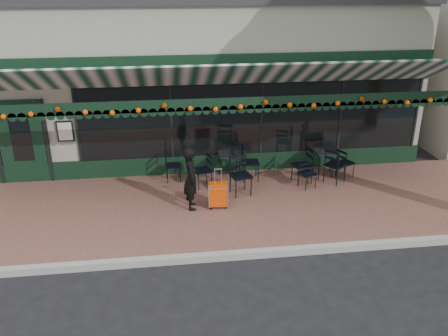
{
  "coord_description": "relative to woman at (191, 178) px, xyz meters",
  "views": [
    {
      "loc": [
        -1.17,
        -7.97,
        5.31
      ],
      "look_at": [
        0.08,
        1.6,
        1.25
      ],
      "focal_mm": 38.0,
      "sensor_mm": 36.0,
      "label": 1
    }
  ],
  "objects": [
    {
      "name": "restaurant_building",
      "position": [
        0.63,
        5.9,
        1.38
      ],
      "size": [
        12.0,
        9.6,
        4.5
      ],
      "color": "gray",
      "rests_on": "ground"
    },
    {
      "name": "suitcase",
      "position": [
        0.61,
        -0.07,
        -0.42
      ],
      "size": [
        0.45,
        0.28,
        0.98
      ],
      "rotation": [
        0.0,
        0.0,
        -0.1
      ],
      "color": "#DD4106",
      "rests_on": "sidewalk"
    },
    {
      "name": "chair_a_extra",
      "position": [
        3.8,
        0.96,
        -0.27
      ],
      "size": [
        0.66,
        0.66,
        0.94
      ],
      "primitive_type": null,
      "rotation": [
        0.0,
        0.0,
        2.24
      ],
      "color": "black",
      "rests_on": "sidewalk"
    },
    {
      "name": "curb",
      "position": [
        0.63,
        -2.01,
        -0.82
      ],
      "size": [
        18.0,
        0.16,
        0.15
      ],
      "primitive_type": "cube",
      "color": "#9E9E99",
      "rests_on": "ground"
    },
    {
      "name": "woman",
      "position": [
        0.0,
        0.0,
        0.0
      ],
      "size": [
        0.36,
        0.55,
        1.49
      ],
      "primitive_type": "imported",
      "rotation": [
        0.0,
        0.0,
        1.56
      ],
      "color": "black",
      "rests_on": "sidewalk"
    },
    {
      "name": "chair_a_front",
      "position": [
        2.99,
        0.73,
        -0.37
      ],
      "size": [
        0.49,
        0.49,
        0.76
      ],
      "primitive_type": null,
      "rotation": [
        0.0,
        0.0,
        0.38
      ],
      "color": "black",
      "rests_on": "sidewalk"
    },
    {
      "name": "ground",
      "position": [
        0.63,
        -1.93,
        -0.89
      ],
      "size": [
        80.0,
        80.0,
        0.0
      ],
      "primitive_type": "plane",
      "color": "black",
      "rests_on": "ground"
    },
    {
      "name": "sidewalk",
      "position": [
        0.63,
        0.07,
        -0.82
      ],
      "size": [
        18.0,
        4.0,
        0.15
      ],
      "primitive_type": "cube",
      "color": "brown",
      "rests_on": "ground"
    },
    {
      "name": "chair_a_right",
      "position": [
        4.2,
        1.27,
        -0.35
      ],
      "size": [
        0.52,
        0.52,
        0.78
      ],
      "primitive_type": null,
      "rotation": [
        0.0,
        0.0,
        2.0
      ],
      "color": "black",
      "rests_on": "sidewalk"
    },
    {
      "name": "chair_b_front",
      "position": [
        1.25,
        0.57,
        -0.26
      ],
      "size": [
        0.58,
        0.58,
        0.97
      ],
      "primitive_type": null,
      "rotation": [
        0.0,
        0.0,
        0.22
      ],
      "color": "black",
      "rests_on": "sidewalk"
    },
    {
      "name": "chair_a_left",
      "position": [
        2.94,
        1.07,
        -0.28
      ],
      "size": [
        0.54,
        0.54,
        0.93
      ],
      "primitive_type": null,
      "rotation": [
        0.0,
        0.0,
        -1.39
      ],
      "color": "black",
      "rests_on": "sidewalk"
    },
    {
      "name": "chair_solo",
      "position": [
        -0.37,
        1.61,
        -0.33
      ],
      "size": [
        0.43,
        0.43,
        0.82
      ],
      "primitive_type": null,
      "rotation": [
        0.0,
        0.0,
        1.62
      ],
      "color": "black",
      "rests_on": "sidewalk"
    },
    {
      "name": "chair_b_right",
      "position": [
        1.64,
        1.43,
        -0.28
      ],
      "size": [
        0.49,
        0.49,
        0.93
      ],
      "primitive_type": null,
      "rotation": [
        0.0,
        0.0,
        1.52
      ],
      "color": "black",
      "rests_on": "sidewalk"
    },
    {
      "name": "cafe_table_b",
      "position": [
        1.11,
        1.59,
        -0.13
      ],
      "size": [
        0.56,
        0.56,
        0.69
      ],
      "color": "black",
      "rests_on": "sidewalk"
    },
    {
      "name": "chair_b_left",
      "position": [
        0.36,
        1.14,
        -0.31
      ],
      "size": [
        0.53,
        0.53,
        0.86
      ],
      "primitive_type": null,
      "rotation": [
        0.0,
        0.0,
        -1.3
      ],
      "color": "black",
      "rests_on": "sidewalk"
    },
    {
      "name": "cafe_table_a",
      "position": [
        3.67,
        1.38,
        -0.1
      ],
      "size": [
        0.58,
        0.58,
        0.72
      ],
      "color": "black",
      "rests_on": "sidewalk"
    }
  ]
}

